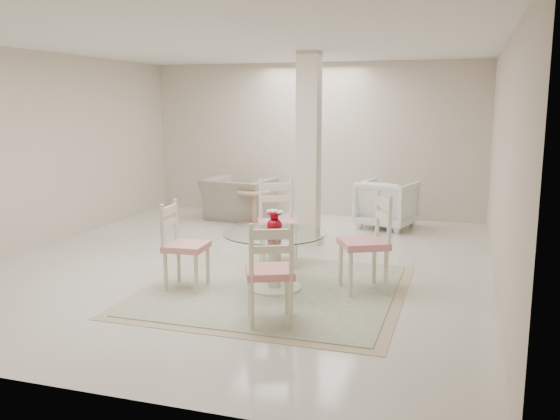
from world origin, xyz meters
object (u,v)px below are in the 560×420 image
(dining_chair_west, at_px, (180,239))
(side_table, at_px, (254,210))
(dining_chair_north, at_px, (277,216))
(column, at_px, (309,150))
(dining_chair_east, at_px, (370,235))
(armchair_white, at_px, (387,204))
(dining_chair_south, at_px, (270,265))
(dining_table, at_px, (274,261))
(recliner_taupe, at_px, (239,199))
(red_vase, at_px, (274,222))

(dining_chair_west, xyz_separation_m, side_table, (-0.40, 3.42, -0.29))
(dining_chair_north, distance_m, dining_chair_west, 1.43)
(column, xyz_separation_m, dining_chair_east, (1.20, -1.92, -0.73))
(column, relative_size, dining_chair_north, 2.28)
(dining_chair_north, height_order, armchair_white, dining_chair_north)
(armchair_white, xyz_separation_m, side_table, (-2.11, -0.49, -0.12))
(dining_chair_east, bearing_deg, dining_chair_south, -56.08)
(dining_table, distance_m, dining_chair_north, 1.07)
(dining_chair_east, xyz_separation_m, dining_chair_west, (-1.97, -0.55, -0.06))
(dining_chair_north, height_order, side_table, dining_chair_north)
(dining_chair_west, relative_size, armchair_white, 1.25)
(column, height_order, recliner_taupe, column)
(red_vase, relative_size, dining_chair_south, 0.24)
(dining_chair_south, bearing_deg, armchair_white, -118.41)
(red_vase, distance_m, dining_chair_north, 1.03)
(dining_chair_west, bearing_deg, dining_chair_south, -123.48)
(column, bearing_deg, recliner_taupe, 139.15)
(dining_table, distance_m, armchair_white, 3.72)
(dining_table, relative_size, dining_chair_east, 0.94)
(dining_table, xyz_separation_m, dining_chair_north, (-0.28, 0.99, 0.30))
(column, relative_size, side_table, 4.68)
(recliner_taupe, relative_size, side_table, 1.91)
(red_vase, distance_m, dining_chair_south, 1.04)
(side_table, bearing_deg, dining_table, -66.39)
(column, relative_size, dining_chair_west, 2.55)
(red_vase, relative_size, dining_chair_north, 0.21)
(dining_table, distance_m, dining_chair_west, 1.04)
(red_vase, height_order, side_table, red_vase)
(red_vase, distance_m, armchair_white, 3.74)
(dining_chair_south, xyz_separation_m, armchair_white, (0.45, 4.63, -0.18))
(dining_chair_south, relative_size, armchair_white, 1.26)
(dining_chair_south, bearing_deg, red_vase, -97.02)
(dining_chair_north, distance_m, armchair_white, 2.86)
(dining_chair_north, height_order, dining_chair_west, dining_chair_north)
(red_vase, bearing_deg, recliner_taupe, 116.86)
(dining_chair_east, bearing_deg, column, -175.17)
(dining_chair_west, distance_m, dining_chair_south, 1.46)
(dining_table, xyz_separation_m, dining_chair_south, (0.28, -0.98, 0.24))
(dining_chair_east, distance_m, recliner_taupe, 4.35)
(red_vase, relative_size, side_table, 0.44)
(column, distance_m, dining_chair_east, 2.38)
(red_vase, xyz_separation_m, recliner_taupe, (-1.82, 3.60, -0.40))
(dining_chair_south, height_order, recliner_taupe, dining_chair_south)
(column, xyz_separation_m, dining_chair_north, (-0.07, -1.22, -0.73))
(dining_chair_east, xyz_separation_m, recliner_taupe, (-2.81, 3.32, -0.26))
(dining_table, distance_m, red_vase, 0.43)
(dining_chair_north, xyz_separation_m, recliner_taupe, (-1.54, 2.62, -0.26))
(red_vase, xyz_separation_m, dining_chair_south, (0.28, -0.98, -0.19))
(dining_chair_east, distance_m, dining_chair_north, 1.45)
(dining_chair_north, relative_size, side_table, 2.05)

